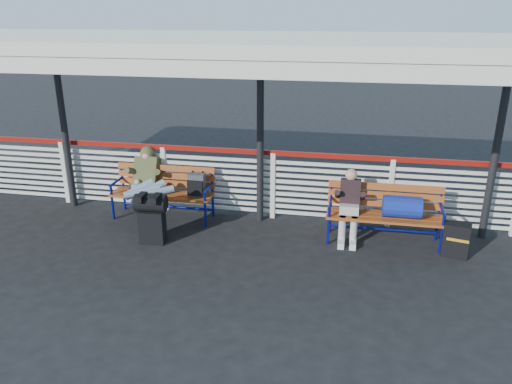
% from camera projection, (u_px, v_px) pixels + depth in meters
% --- Properties ---
extents(ground, '(60.00, 60.00, 0.00)m').
position_uv_depth(ground, '(122.00, 256.00, 7.56)').
color(ground, black).
rests_on(ground, ground).
extents(fence, '(12.08, 0.08, 1.24)m').
position_uv_depth(fence, '(165.00, 176.00, 9.09)').
color(fence, silver).
rests_on(fence, ground).
extents(canopy, '(12.60, 3.60, 3.16)m').
position_uv_depth(canopy, '(129.00, 44.00, 7.31)').
color(canopy, silver).
rests_on(canopy, ground).
extents(luggage_stack, '(0.51, 0.31, 0.81)m').
position_uv_depth(luggage_stack, '(152.00, 217.00, 7.85)').
color(luggage_stack, black).
rests_on(luggage_stack, ground).
extents(bench_left, '(1.80, 0.56, 0.92)m').
position_uv_depth(bench_left, '(171.00, 187.00, 8.77)').
color(bench_left, '#A85620').
rests_on(bench_left, ground).
extents(bench_right, '(1.80, 0.56, 0.92)m').
position_uv_depth(bench_right, '(393.00, 208.00, 7.80)').
color(bench_right, '#A85620').
rests_on(bench_right, ground).
extents(traveler_man, '(0.94, 1.64, 0.77)m').
position_uv_depth(traveler_man, '(147.00, 186.00, 8.46)').
color(traveler_man, '#7E92A9').
rests_on(traveler_man, ground).
extents(companion_person, '(0.32, 0.66, 1.15)m').
position_uv_depth(companion_person, '(349.00, 205.00, 7.91)').
color(companion_person, '#B8B3A7').
rests_on(companion_person, ground).
extents(suitcase_side, '(0.41, 0.31, 0.52)m').
position_uv_depth(suitcase_side, '(456.00, 240.00, 7.46)').
color(suitcase_side, black).
rests_on(suitcase_side, ground).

